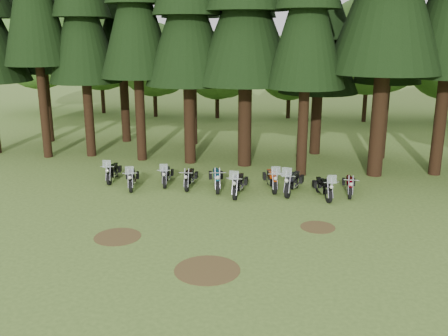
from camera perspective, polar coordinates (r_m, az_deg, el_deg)
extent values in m
plane|color=#4A6B29|center=(20.54, -2.08, -6.36)|extent=(120.00, 120.00, 0.00)
cylinder|color=black|center=(32.51, -19.95, 7.01)|extent=(0.52, 0.52, 6.77)
cylinder|color=black|center=(32.12, -15.21, 6.17)|extent=(0.58, 0.58, 5.53)
cone|color=black|center=(31.76, -15.90, 15.64)|extent=(4.32, 4.32, 6.91)
cylinder|color=black|center=(30.40, -9.57, 6.44)|extent=(0.58, 0.58, 5.99)
cone|color=black|center=(30.07, -10.07, 17.30)|extent=(4.32, 4.32, 7.49)
cylinder|color=black|center=(29.39, -3.97, 5.89)|extent=(0.66, 0.66, 5.57)
cone|color=black|center=(28.99, -4.17, 16.35)|extent=(4.95, 4.95, 6.96)
cylinder|color=black|center=(28.73, 2.40, 5.83)|extent=(0.77, 0.77, 5.70)
cone|color=black|center=(28.34, 2.53, 16.78)|extent=(5.81, 5.81, 7.12)
cylinder|color=black|center=(27.01, 9.01, 5.05)|extent=(0.55, 0.55, 5.71)
cone|color=black|center=(26.60, 9.52, 16.73)|extent=(4.15, 4.15, 7.14)
cylinder|color=black|center=(27.79, 17.29, 5.79)|extent=(0.80, 0.80, 6.62)
cylinder|color=black|center=(29.14, 23.50, 5.36)|extent=(0.64, 0.64, 6.35)
cylinder|color=black|center=(37.42, -19.69, 7.31)|extent=(0.67, 0.67, 5.87)
cone|color=black|center=(37.14, -20.49, 15.91)|extent=(5.00, 5.00, 7.33)
cylinder|color=black|center=(35.97, -11.27, 7.34)|extent=(0.60, 0.60, 5.53)
cone|color=black|center=(35.65, -11.73, 15.79)|extent=(4.52, 4.52, 6.91)
cylinder|color=black|center=(34.46, -3.66, 7.29)|extent=(0.65, 0.65, 5.55)
cone|color=black|center=(34.12, -3.82, 16.17)|extent=(4.85, 4.85, 6.94)
cylinder|color=black|center=(32.22, 2.61, 6.71)|extent=(0.58, 0.58, 5.52)
cone|color=black|center=(31.86, 2.73, 16.15)|extent=(4.35, 4.35, 6.90)
cylinder|color=black|center=(32.22, 10.49, 5.73)|extent=(0.66, 0.66, 4.70)
cone|color=black|center=(31.80, 10.90, 13.74)|extent=(4.94, 4.94, 5.87)
cylinder|color=black|center=(31.97, 17.80, 5.96)|extent=(0.53, 0.53, 5.56)
cone|color=black|center=(31.61, 18.61, 15.53)|extent=(3.94, 3.94, 6.95)
cylinder|color=black|center=(51.98, -20.11, 7.88)|extent=(0.36, 0.36, 3.33)
sphere|color=#335E21|center=(51.66, -20.57, 12.76)|extent=(7.78, 7.78, 7.78)
sphere|color=#335E21|center=(50.24, -19.70, 11.90)|extent=(5.55, 5.55, 5.55)
cylinder|color=black|center=(49.53, -13.69, 8.03)|extent=(0.36, 0.36, 3.29)
sphere|color=#335E21|center=(49.20, -14.01, 13.10)|extent=(7.69, 7.69, 7.69)
sphere|color=#335E21|center=(47.88, -12.95, 12.19)|extent=(5.49, 5.49, 5.49)
cylinder|color=black|center=(46.52, -7.87, 7.56)|extent=(0.36, 0.36, 2.80)
sphere|color=#335E21|center=(46.17, -8.04, 12.15)|extent=(6.53, 6.53, 6.53)
sphere|color=#335E21|center=(45.15, -6.96, 11.29)|extent=(4.67, 4.67, 4.67)
cylinder|color=black|center=(45.31, -0.78, 7.33)|extent=(0.36, 0.36, 2.55)
sphere|color=#335E21|center=(44.96, -0.80, 11.63)|extent=(5.95, 5.95, 5.95)
sphere|color=#335E21|center=(44.14, 0.33, 10.78)|extent=(4.25, 4.25, 4.25)
cylinder|color=black|center=(45.60, 7.36, 7.21)|extent=(0.36, 0.36, 2.47)
sphere|color=#335E21|center=(45.26, 7.51, 11.34)|extent=(5.76, 5.76, 5.76)
sphere|color=#335E21|center=(44.58, 8.71, 10.49)|extent=(4.12, 4.12, 4.12)
cylinder|color=black|center=(45.01, 15.81, 7.33)|extent=(0.36, 0.36, 3.52)
sphere|color=#335E21|center=(44.65, 16.26, 13.30)|extent=(8.21, 8.21, 8.21)
sphere|color=#335E21|center=(43.88, 18.14, 12.05)|extent=(5.87, 5.87, 5.87)
cylinder|color=black|center=(47.24, 23.75, 6.61)|extent=(0.36, 0.36, 2.94)
sphere|color=#335E21|center=(46.90, 24.27, 11.34)|extent=(6.86, 6.86, 6.86)
cylinder|color=#4C3D1E|center=(19.68, -12.07, -7.68)|extent=(1.80, 1.80, 0.01)
cylinder|color=#4C3D1E|center=(20.50, 10.67, -6.66)|extent=(1.40, 1.40, 0.01)
cylinder|color=#4C3D1E|center=(16.77, -1.93, -11.56)|extent=(2.20, 2.20, 0.01)
cylinder|color=black|center=(26.13, -13.00, -1.21)|extent=(0.25, 0.66, 0.64)
cylinder|color=black|center=(27.54, -12.25, -0.32)|extent=(0.25, 0.66, 0.64)
cube|color=silver|center=(26.86, -12.60, -0.54)|extent=(0.39, 0.72, 0.33)
cube|color=black|center=(26.55, -12.76, 0.05)|extent=(0.38, 0.58, 0.23)
cube|color=black|center=(26.98, -12.53, 0.22)|extent=(0.38, 0.58, 0.12)
cube|color=silver|center=(25.63, -13.27, 0.46)|extent=(0.42, 0.19, 0.39)
cylinder|color=black|center=(24.69, -10.61, -2.04)|extent=(0.33, 0.66, 0.65)
cylinder|color=black|center=(26.15, -10.38, -1.04)|extent=(0.33, 0.66, 0.65)
cube|color=silver|center=(25.44, -10.49, -1.30)|extent=(0.47, 0.74, 0.34)
cube|color=black|center=(25.13, -10.57, -0.67)|extent=(0.45, 0.61, 0.24)
cube|color=black|center=(25.57, -10.49, -0.48)|extent=(0.45, 0.61, 0.12)
cube|color=silver|center=(24.16, -10.76, -0.26)|extent=(0.43, 0.24, 0.39)
cylinder|color=black|center=(25.08, -6.78, -1.64)|extent=(0.25, 0.64, 0.62)
cylinder|color=black|center=(26.47, -6.43, -0.72)|extent=(0.25, 0.64, 0.62)
cube|color=silver|center=(25.80, -6.60, -0.95)|extent=(0.39, 0.70, 0.32)
cube|color=black|center=(25.50, -6.67, -0.36)|extent=(0.38, 0.57, 0.23)
cube|color=black|center=(25.92, -6.56, -0.18)|extent=(0.38, 0.57, 0.11)
cube|color=silver|center=(24.58, -6.92, 0.04)|extent=(0.41, 0.20, 0.37)
cylinder|color=black|center=(24.46, -4.27, -1.99)|extent=(0.19, 0.65, 0.64)
cylinder|color=black|center=(25.88, -3.68, -1.01)|extent=(0.19, 0.65, 0.64)
cube|color=silver|center=(25.19, -3.95, -1.27)|extent=(0.33, 0.70, 0.33)
cube|color=black|center=(24.88, -4.05, -0.64)|extent=(0.34, 0.56, 0.23)
cube|color=black|center=(25.31, -3.88, -0.45)|extent=(0.34, 0.56, 0.12)
cylinder|color=black|center=(24.02, -0.75, -2.19)|extent=(0.33, 0.73, 0.71)
cylinder|color=black|center=(25.61, -0.96, -1.06)|extent=(0.33, 0.73, 0.71)
cube|color=silver|center=(24.84, -0.87, -1.36)|extent=(0.49, 0.81, 0.37)
cube|color=navy|center=(24.49, -0.84, -0.65)|extent=(0.47, 0.66, 0.26)
cube|color=black|center=(24.98, -0.90, -0.43)|extent=(0.47, 0.66, 0.13)
cylinder|color=black|center=(23.20, 1.28, -2.85)|extent=(0.15, 0.70, 0.70)
cylinder|color=black|center=(24.73, 1.97, -1.70)|extent=(0.15, 0.70, 0.70)
cube|color=silver|center=(23.98, 1.66, -2.00)|extent=(0.30, 0.74, 0.36)
cube|color=black|center=(23.64, 1.56, -1.30)|extent=(0.32, 0.58, 0.25)
cube|color=black|center=(24.11, 1.77, -1.07)|extent=(0.32, 0.58, 0.13)
cube|color=silver|center=(22.62, 1.15, -0.84)|extent=(0.44, 0.13, 0.42)
cylinder|color=black|center=(24.11, 5.77, -2.23)|extent=(0.32, 0.70, 0.68)
cylinder|color=black|center=(25.63, 5.17, -1.15)|extent=(0.32, 0.70, 0.68)
cube|color=silver|center=(24.89, 5.45, -1.43)|extent=(0.47, 0.78, 0.35)
cube|color=#BE3D0A|center=(24.56, 5.56, -0.76)|extent=(0.45, 0.63, 0.25)
cube|color=black|center=(25.02, 5.38, -0.55)|extent=(0.45, 0.63, 0.12)
cube|color=silver|center=(23.56, 5.96, -0.32)|extent=(0.45, 0.24, 0.41)
cylinder|color=black|center=(23.63, 7.30, -2.58)|extent=(0.28, 0.75, 0.73)
cylinder|color=black|center=(25.23, 8.28, -1.46)|extent=(0.28, 0.75, 0.73)
cube|color=silver|center=(24.45, 7.85, -1.74)|extent=(0.44, 0.82, 0.38)
cube|color=black|center=(24.10, 7.73, -1.00)|extent=(0.44, 0.66, 0.27)
cube|color=black|center=(24.59, 8.02, -0.79)|extent=(0.44, 0.66, 0.13)
cube|color=silver|center=(23.04, 7.17, -0.48)|extent=(0.48, 0.22, 0.44)
cylinder|color=black|center=(23.32, 11.89, -3.14)|extent=(0.34, 0.66, 0.65)
cylinder|color=black|center=(24.71, 10.76, -2.03)|extent=(0.34, 0.66, 0.65)
cube|color=silver|center=(24.03, 11.29, -2.33)|extent=(0.48, 0.75, 0.34)
cube|color=black|center=(23.72, 11.50, -1.67)|extent=(0.46, 0.61, 0.24)
cube|color=black|center=(24.15, 11.16, -1.45)|extent=(0.46, 0.61, 0.12)
cube|color=silver|center=(22.80, 12.25, -1.27)|extent=(0.43, 0.25, 0.39)
cylinder|color=black|center=(24.06, 14.21, -2.76)|extent=(0.14, 0.62, 0.62)
cylinder|color=black|center=(25.45, 14.02, -1.75)|extent=(0.14, 0.62, 0.62)
cube|color=silver|center=(24.77, 14.12, -2.02)|extent=(0.28, 0.66, 0.32)
cube|color=#5A000A|center=(24.47, 14.20, -1.41)|extent=(0.29, 0.52, 0.23)
cube|color=black|center=(24.90, 14.13, -1.21)|extent=(0.29, 0.52, 0.11)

